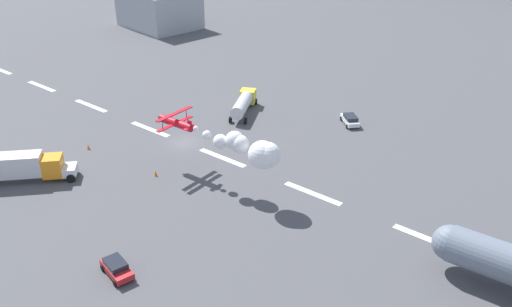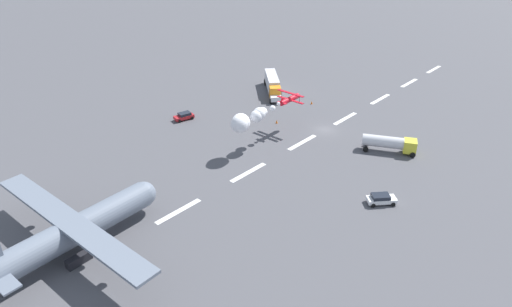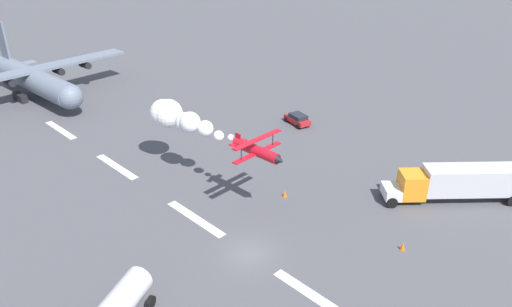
% 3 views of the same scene
% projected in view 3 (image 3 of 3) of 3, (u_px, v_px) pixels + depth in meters
% --- Properties ---
extents(ground_plane, '(440.00, 440.00, 0.00)m').
position_uv_depth(ground_plane, '(248.00, 253.00, 41.23)').
color(ground_plane, '#4C4C51').
rests_on(ground_plane, ground).
extents(runway_stripe_3, '(8.00, 0.90, 0.01)m').
position_uv_depth(runway_stripe_3, '(315.00, 297.00, 36.52)').
color(runway_stripe_3, white).
rests_on(runway_stripe_3, ground).
extents(runway_stripe_4, '(8.00, 0.90, 0.01)m').
position_uv_depth(runway_stripe_4, '(195.00, 218.00, 45.93)').
color(runway_stripe_4, white).
rests_on(runway_stripe_4, ground).
extents(runway_stripe_5, '(8.00, 0.90, 0.01)m').
position_uv_depth(runway_stripe_5, '(117.00, 167.00, 55.35)').
color(runway_stripe_5, white).
rests_on(runway_stripe_5, ground).
extents(runway_stripe_6, '(8.00, 0.90, 0.01)m').
position_uv_depth(runway_stripe_6, '(61.00, 130.00, 64.77)').
color(runway_stripe_6, white).
rests_on(runway_stripe_6, ground).
extents(cargo_transport_plane, '(24.06, 31.04, 10.88)m').
position_uv_depth(cargo_transport_plane, '(37.00, 80.00, 73.68)').
color(cargo_transport_plane, slate).
rests_on(cargo_transport_plane, ground).
extents(stunt_biplane_red, '(19.23, 6.10, 3.28)m').
position_uv_depth(stunt_biplane_red, '(179.00, 119.00, 51.95)').
color(stunt_biplane_red, red).
extents(semi_truck_orange, '(11.90, 12.51, 3.70)m').
position_uv_depth(semi_truck_orange, '(462.00, 182.00, 48.00)').
color(semi_truck_orange, silver).
rests_on(semi_truck_orange, ground).
extents(followme_car_yellow, '(4.36, 2.76, 1.52)m').
position_uv_depth(followme_car_yellow, '(298.00, 119.00, 66.18)').
color(followme_car_yellow, '#B21E23').
rests_on(followme_car_yellow, ground).
extents(traffic_cone_near, '(0.44, 0.44, 0.75)m').
position_uv_depth(traffic_cone_near, '(403.00, 246.00, 41.50)').
color(traffic_cone_near, orange).
rests_on(traffic_cone_near, ground).
extents(traffic_cone_far, '(0.44, 0.44, 0.75)m').
position_uv_depth(traffic_cone_far, '(285.00, 193.00, 49.34)').
color(traffic_cone_far, orange).
rests_on(traffic_cone_far, ground).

